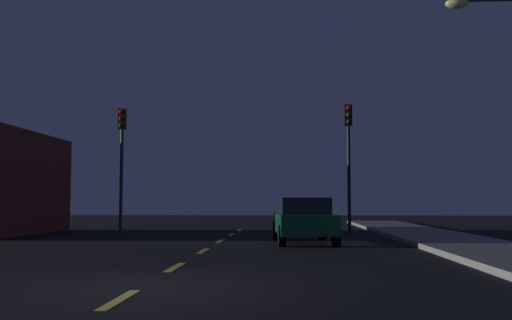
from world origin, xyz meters
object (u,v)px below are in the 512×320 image
Objects in this scene: car_stopped_ahead at (304,220)px; street_lamp_right at (509,95)px; traffic_signal_left at (122,146)px; traffic_signal_right at (349,144)px.

street_lamp_right reaches higher than car_stopped_ahead.
traffic_signal_left is 9.77m from traffic_signal_right.
traffic_signal_left is at bearing 143.98° from car_stopped_ahead.
car_stopped_ahead is (7.70, -5.60, -2.99)m from traffic_signal_left.
car_stopped_ahead is 7.46m from street_lamp_right.
traffic_signal_right is 6.70m from car_stopped_ahead.
street_lamp_right is (12.40, -10.51, 0.09)m from traffic_signal_left.
street_lamp_right is at bearing -46.25° from car_stopped_ahead.
street_lamp_right reaches higher than traffic_signal_right.
car_stopped_ahead is 0.68× the size of street_lamp_right.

